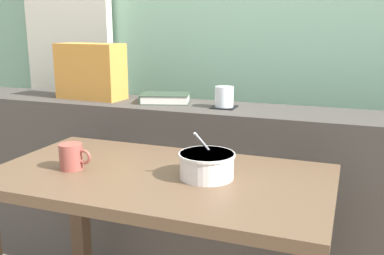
{
  "coord_description": "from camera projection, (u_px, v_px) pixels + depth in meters",
  "views": [
    {
      "loc": [
        0.55,
        -1.21,
        1.18
      ],
      "look_at": [
        -0.08,
        0.48,
        0.75
      ],
      "focal_mm": 40.61,
      "sensor_mm": 36.0,
      "label": 1
    }
  ],
  "objects": [
    {
      "name": "coaster_square",
      "position": [
        224.0,
        107.0,
        1.85
      ],
      "size": [
        0.1,
        0.1,
        0.0
      ],
      "primitive_type": "cube",
      "color": "black",
      "rests_on": "dark_console_ledge"
    },
    {
      "name": "soup_bowl",
      "position": [
        207.0,
        165.0,
        1.34
      ],
      "size": [
        0.17,
        0.18,
        0.15
      ],
      "color": "silver",
      "rests_on": "breakfast_table"
    },
    {
      "name": "ceramic_mug",
      "position": [
        72.0,
        157.0,
        1.41
      ],
      "size": [
        0.11,
        0.08,
        0.08
      ],
      "color": "#9E4C42",
      "rests_on": "breakfast_table"
    },
    {
      "name": "dark_console_ledge",
      "position": [
        214.0,
        197.0,
        1.96
      ],
      "size": [
        2.8,
        0.32,
        0.84
      ],
      "primitive_type": "cube",
      "color": "#423D38",
      "rests_on": "ground"
    },
    {
      "name": "breakfast_table",
      "position": [
        159.0,
        210.0,
        1.41
      ],
      "size": [
        1.08,
        0.59,
        0.72
      ],
      "color": "brown",
      "rests_on": "ground"
    },
    {
      "name": "juice_glass",
      "position": [
        224.0,
        97.0,
        1.84
      ],
      "size": [
        0.08,
        0.08,
        0.09
      ],
      "color": "white",
      "rests_on": "coaster_square"
    },
    {
      "name": "curtain_left_panel",
      "position": [
        67.0,
        12.0,
        2.53
      ],
      "size": [
        0.56,
        0.06,
        2.5
      ],
      "primitive_type": "cube",
      "color": "beige",
      "rests_on": "ground"
    },
    {
      "name": "throw_pillow",
      "position": [
        91.0,
        71.0,
        2.05
      ],
      "size": [
        0.33,
        0.16,
        0.26
      ],
      "primitive_type": "cube",
      "rotation": [
        0.0,
        0.0,
        -0.07
      ],
      "color": "#D18938",
      "rests_on": "dark_console_ledge"
    },
    {
      "name": "closed_book",
      "position": [
        165.0,
        98.0,
        1.97
      ],
      "size": [
        0.25,
        0.21,
        0.04
      ],
      "color": "#334233",
      "rests_on": "dark_console_ledge"
    }
  ]
}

